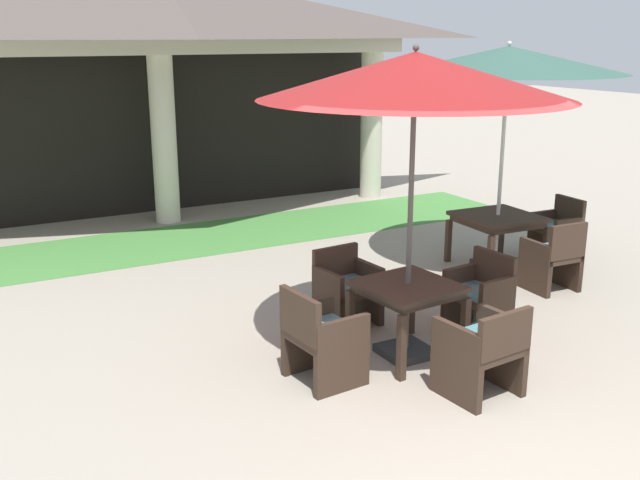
{
  "coord_description": "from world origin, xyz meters",
  "views": [
    {
      "loc": [
        -3.54,
        -3.86,
        3.03
      ],
      "look_at": [
        0.27,
        3.08,
        0.81
      ],
      "focal_mm": 41.32,
      "sensor_mm": 36.0,
      "label": 1
    }
  ],
  "objects_px": {
    "patio_chair_mid_left_east": "(557,230)",
    "patio_chair_near_foreground_north": "(346,289)",
    "patio_chair_near_foreground_west": "(321,338)",
    "patio_chair_near_foreground_south": "(483,350)",
    "patio_umbrella_near_foreground": "(415,77)",
    "patio_table_near_foreground": "(408,294)",
    "patio_umbrella_mid_left": "(508,61)",
    "patio_table_mid_left": "(498,222)",
    "patio_chair_near_foreground_east": "(480,296)",
    "patio_chair_mid_left_south": "(553,258)"
  },
  "relations": [
    {
      "from": "patio_table_mid_left",
      "to": "patio_chair_mid_left_east",
      "type": "bearing_deg",
      "value": -3.06
    },
    {
      "from": "patio_table_near_foreground",
      "to": "patio_chair_mid_left_east",
      "type": "relative_size",
      "value": 1.12
    },
    {
      "from": "patio_umbrella_mid_left",
      "to": "patio_table_mid_left",
      "type": "bearing_deg",
      "value": 45.0
    },
    {
      "from": "patio_umbrella_near_foreground",
      "to": "patio_table_mid_left",
      "type": "height_order",
      "value": "patio_umbrella_near_foreground"
    },
    {
      "from": "patio_table_mid_left",
      "to": "patio_chair_mid_left_south",
      "type": "bearing_deg",
      "value": -93.06
    },
    {
      "from": "patio_chair_near_foreground_east",
      "to": "patio_chair_near_foreground_north",
      "type": "bearing_deg",
      "value": 45.01
    },
    {
      "from": "patio_chair_near_foreground_west",
      "to": "patio_umbrella_near_foreground",
      "type": "bearing_deg",
      "value": 90.0
    },
    {
      "from": "patio_table_near_foreground",
      "to": "patio_umbrella_mid_left",
      "type": "bearing_deg",
      "value": 33.03
    },
    {
      "from": "patio_umbrella_near_foreground",
      "to": "patio_chair_near_foreground_south",
      "type": "relative_size",
      "value": 3.53
    },
    {
      "from": "patio_table_mid_left",
      "to": "patio_chair_mid_left_east",
      "type": "xyz_separation_m",
      "value": [
        1.07,
        -0.06,
        -0.23
      ]
    },
    {
      "from": "patio_table_near_foreground",
      "to": "patio_chair_near_foreground_east",
      "type": "relative_size",
      "value": 1.09
    },
    {
      "from": "patio_table_mid_left",
      "to": "patio_chair_near_foreground_south",
      "type": "bearing_deg",
      "value": -133.6
    },
    {
      "from": "patio_umbrella_near_foreground",
      "to": "patio_chair_mid_left_east",
      "type": "relative_size",
      "value": 3.56
    },
    {
      "from": "patio_chair_near_foreground_north",
      "to": "patio_table_near_foreground",
      "type": "bearing_deg",
      "value": 90.0
    },
    {
      "from": "patio_chair_near_foreground_south",
      "to": "patio_chair_mid_left_east",
      "type": "bearing_deg",
      "value": 31.03
    },
    {
      "from": "patio_umbrella_near_foreground",
      "to": "patio_chair_mid_left_east",
      "type": "distance_m",
      "value": 4.73
    },
    {
      "from": "patio_umbrella_mid_left",
      "to": "patio_chair_mid_left_east",
      "type": "height_order",
      "value": "patio_umbrella_mid_left"
    },
    {
      "from": "patio_umbrella_mid_left",
      "to": "patio_chair_mid_left_south",
      "type": "height_order",
      "value": "patio_umbrella_mid_left"
    },
    {
      "from": "patio_chair_near_foreground_west",
      "to": "patio_chair_mid_left_east",
      "type": "bearing_deg",
      "value": 105.48
    },
    {
      "from": "patio_chair_near_foreground_east",
      "to": "patio_chair_near_foreground_south",
      "type": "xyz_separation_m",
      "value": [
        -0.9,
        -1.08,
        0.01
      ]
    },
    {
      "from": "patio_umbrella_near_foreground",
      "to": "patio_chair_mid_left_east",
      "type": "height_order",
      "value": "patio_umbrella_near_foreground"
    },
    {
      "from": "patio_table_near_foreground",
      "to": "patio_chair_near_foreground_north",
      "type": "bearing_deg",
      "value": 95.14
    },
    {
      "from": "patio_chair_near_foreground_west",
      "to": "patio_chair_near_foreground_south",
      "type": "distance_m",
      "value": 1.41
    },
    {
      "from": "patio_umbrella_near_foreground",
      "to": "patio_umbrella_mid_left",
      "type": "relative_size",
      "value": 1.0
    },
    {
      "from": "patio_table_near_foreground",
      "to": "patio_chair_mid_left_east",
      "type": "distance_m",
      "value": 4.16
    },
    {
      "from": "patio_umbrella_near_foreground",
      "to": "patio_chair_near_foreground_west",
      "type": "relative_size",
      "value": 3.35
    },
    {
      "from": "patio_chair_mid_left_east",
      "to": "patio_chair_near_foreground_north",
      "type": "bearing_deg",
      "value": 103.52
    },
    {
      "from": "patio_chair_near_foreground_north",
      "to": "patio_table_mid_left",
      "type": "distance_m",
      "value": 2.92
    },
    {
      "from": "patio_chair_near_foreground_east",
      "to": "patio_chair_mid_left_east",
      "type": "xyz_separation_m",
      "value": [
        2.79,
        1.62,
        -0.02
      ]
    },
    {
      "from": "patio_table_near_foreground",
      "to": "patio_chair_mid_left_south",
      "type": "bearing_deg",
      "value": 14.7
    },
    {
      "from": "patio_table_near_foreground",
      "to": "patio_table_mid_left",
      "type": "relative_size",
      "value": 0.9
    },
    {
      "from": "patio_table_near_foreground",
      "to": "patio_chair_near_foreground_east",
      "type": "bearing_deg",
      "value": 5.14
    },
    {
      "from": "patio_chair_near_foreground_east",
      "to": "patio_umbrella_mid_left",
      "type": "relative_size",
      "value": 0.29
    },
    {
      "from": "patio_chair_near_foreground_west",
      "to": "patio_chair_near_foreground_south",
      "type": "height_order",
      "value": "patio_chair_near_foreground_west"
    },
    {
      "from": "patio_chair_near_foreground_west",
      "to": "patio_table_mid_left",
      "type": "distance_m",
      "value": 4.16
    },
    {
      "from": "patio_chair_near_foreground_north",
      "to": "patio_chair_mid_left_south",
      "type": "xyz_separation_m",
      "value": [
        2.75,
        -0.3,
        0.02
      ]
    },
    {
      "from": "patio_chair_near_foreground_west",
      "to": "patio_table_mid_left",
      "type": "bearing_deg",
      "value": 111.42
    },
    {
      "from": "patio_umbrella_near_foreground",
      "to": "patio_chair_near_foreground_west",
      "type": "xyz_separation_m",
      "value": [
        -1.0,
        -0.09,
        -2.24
      ]
    },
    {
      "from": "patio_table_mid_left",
      "to": "patio_chair_mid_left_east",
      "type": "relative_size",
      "value": 1.24
    },
    {
      "from": "patio_chair_near_foreground_east",
      "to": "patio_umbrella_near_foreground",
      "type": "bearing_deg",
      "value": 90.0
    },
    {
      "from": "patio_chair_near_foreground_north",
      "to": "patio_chair_mid_left_east",
      "type": "relative_size",
      "value": 0.98
    },
    {
      "from": "patio_umbrella_near_foreground",
      "to": "patio_chair_near_foreground_north",
      "type": "xyz_separation_m",
      "value": [
        -0.09,
        0.99,
        -2.27
      ]
    },
    {
      "from": "patio_table_mid_left",
      "to": "patio_chair_mid_left_east",
      "type": "height_order",
      "value": "patio_chair_mid_left_east"
    },
    {
      "from": "patio_table_mid_left",
      "to": "patio_chair_mid_left_south",
      "type": "height_order",
      "value": "patio_chair_mid_left_south"
    },
    {
      "from": "patio_chair_near_foreground_north",
      "to": "patio_chair_near_foreground_west",
      "type": "bearing_deg",
      "value": 44.92
    },
    {
      "from": "patio_table_near_foreground",
      "to": "patio_chair_near_foreground_north",
      "type": "relative_size",
      "value": 1.14
    },
    {
      "from": "patio_chair_near_foreground_north",
      "to": "patio_chair_mid_left_south",
      "type": "distance_m",
      "value": 2.76
    },
    {
      "from": "patio_umbrella_near_foreground",
      "to": "patio_chair_near_foreground_north",
      "type": "relative_size",
      "value": 3.61
    },
    {
      "from": "patio_table_near_foreground",
      "to": "patio_umbrella_near_foreground",
      "type": "bearing_deg",
      "value": 0.0
    },
    {
      "from": "patio_umbrella_near_foreground",
      "to": "patio_chair_mid_left_south",
      "type": "bearing_deg",
      "value": 14.7
    }
  ]
}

